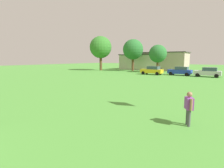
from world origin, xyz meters
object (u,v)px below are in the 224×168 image
object	(u,v)px
tree_far_right	(158,54)
tree_far_left	(101,47)
adult_bystander	(189,106)
parked_car_blue_1	(180,71)
parked_car_yellow_0	(152,70)
parked_car_silver_2	(208,72)
tree_center	(133,50)

from	to	relation	value
tree_far_right	tree_far_left	bearing A→B (deg)	-174.65
tree_far_left	adult_bystander	bearing A→B (deg)	-46.43
adult_bystander	parked_car_blue_1	size ratio (longest dim) A/B	0.39
adult_bystander	parked_car_yellow_0	distance (m)	28.58
parked_car_blue_1	adult_bystander	bearing A→B (deg)	104.82
adult_bystander	parked_car_blue_1	world-z (taller)	parked_car_blue_1
tree_far_left	tree_far_right	size ratio (longest dim) A/B	1.44
adult_bystander	parked_car_yellow_0	size ratio (longest dim) A/B	0.39
parked_car_silver_2	parked_car_yellow_0	bearing A→B (deg)	6.04
tree_center	tree_far_right	size ratio (longest dim) A/B	1.28
parked_car_yellow_0	tree_far_right	size ratio (longest dim) A/B	0.67
parked_car_silver_2	tree_far_left	world-z (taller)	tree_far_left
tree_far_left	parked_car_silver_2	bearing A→B (deg)	-8.12
parked_car_blue_1	parked_car_silver_2	size ratio (longest dim) A/B	1.00
parked_car_blue_1	parked_car_yellow_0	bearing A→B (deg)	15.54
parked_car_yellow_0	tree_far_left	world-z (taller)	tree_far_left
tree_center	tree_far_right	distance (m)	7.61
tree_far_right	parked_car_silver_2	bearing A→B (deg)	-25.19
tree_far_right	adult_bystander	bearing A→B (deg)	-67.04
adult_bystander	tree_far_right	distance (m)	35.04
tree_far_left	parked_car_yellow_0	bearing A→B (deg)	-16.12
parked_car_silver_2	tree_far_left	distance (m)	27.58
parked_car_yellow_0	tree_far_left	size ratio (longest dim) A/B	0.47
parked_car_yellow_0	parked_car_silver_2	xyz separation A→B (m)	(9.92, 1.05, 0.00)
adult_bystander	tree_far_left	xyz separation A→B (m)	(-29.17, 30.66, 5.24)
parked_car_silver_2	tree_far_right	distance (m)	12.87
tree_center	tree_far_right	xyz separation A→B (m)	(7.33, -1.65, -1.22)
parked_car_yellow_0	parked_car_blue_1	world-z (taller)	same
parked_car_yellow_0	tree_center	distance (m)	12.65
adult_bystander	parked_car_blue_1	distance (m)	28.15
parked_car_blue_1	parked_car_silver_2	xyz separation A→B (m)	(4.81, -0.37, 0.00)
tree_center	parked_car_blue_1	bearing A→B (deg)	-25.53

